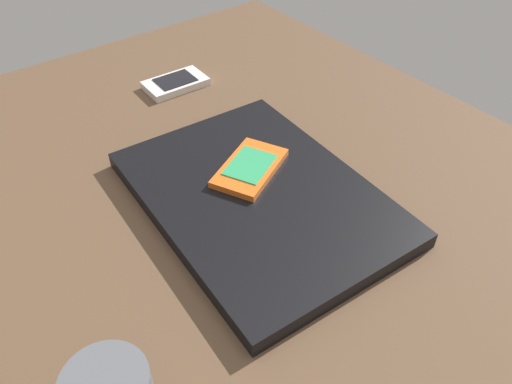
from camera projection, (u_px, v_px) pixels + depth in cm
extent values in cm
cube|color=brown|center=(300.00, 249.00, 58.35)|extent=(120.00, 80.00, 3.00)
cube|color=black|center=(256.00, 198.00, 61.13)|extent=(35.49, 26.54, 2.02)
cube|color=orange|center=(250.00, 168.00, 63.21)|extent=(10.05, 11.94, 0.86)
cube|color=#33A566|center=(250.00, 165.00, 62.88)|extent=(7.10, 7.84, 0.14)
cube|color=silver|center=(176.00, 83.00, 82.66)|extent=(6.15, 10.07, 1.18)
cube|color=black|center=(175.00, 80.00, 82.23)|extent=(4.74, 6.28, 0.14)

